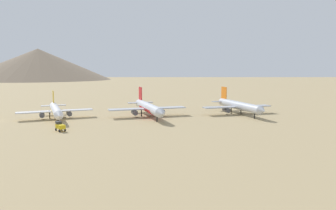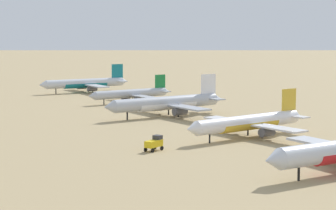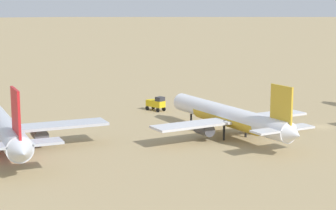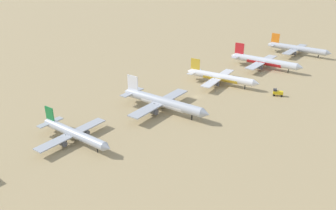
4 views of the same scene
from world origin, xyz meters
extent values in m
plane|color=tan|center=(0.00, 0.00, 0.00)|extent=(1800.00, 1800.00, 0.00)
cylinder|color=silver|center=(-3.69, -124.64, 4.78)|extent=(41.15, 6.79, 4.32)
cone|color=silver|center=(18.57, -123.29, 4.78)|extent=(3.89, 4.45, 4.24)
cone|color=silver|center=(-25.73, -125.97, 4.78)|extent=(3.42, 4.08, 3.89)
cube|color=#14727F|center=(-21.64, -125.73, 9.84)|extent=(6.27, 0.78, 7.97)
cube|color=#B6BBC5|center=(-22.32, -125.77, 5.21)|extent=(4.46, 13.85, 0.41)
cube|color=#B6BBC5|center=(-5.40, -124.74, 4.02)|extent=(8.02, 38.96, 0.51)
cylinder|color=#4C4C54|center=(-4.90, -117.87, 2.46)|extent=(4.93, 2.90, 2.62)
cylinder|color=#4C4C54|center=(-4.07, -131.50, 2.46)|extent=(4.93, 2.90, 2.62)
cylinder|color=black|center=(11.85, -123.70, 2.17)|extent=(0.50, 0.50, 4.35)
cylinder|color=black|center=(-6.71, -121.86, 2.17)|extent=(0.50, 0.50, 4.35)
cylinder|color=black|center=(-6.35, -127.76, 2.17)|extent=(0.50, 0.50, 4.35)
cylinder|color=#14727F|center=(-3.69, -124.64, 4.46)|extent=(22.75, 5.69, 4.33)
cylinder|color=#B2B7C1|center=(-6.10, -72.31, 4.02)|extent=(34.63, 7.67, 3.64)
cone|color=#B2B7C1|center=(12.52, -70.10, 4.02)|extent=(3.46, 3.90, 3.56)
cone|color=#B2B7C1|center=(-24.53, -74.50, 4.02)|extent=(3.05, 3.57, 3.27)
cube|color=#197A38|center=(-21.11, -74.10, 8.28)|extent=(5.26, 0.95, 6.70)
cube|color=#A4A8B2|center=(-21.68, -74.16, 4.38)|extent=(4.39, 11.76, 0.34)
cube|color=#A4A8B2|center=(-7.53, -72.48, 3.38)|extent=(8.59, 32.87, 0.43)
cylinder|color=#4C4C54|center=(-7.44, -66.69, 2.07)|extent=(4.25, 2.66, 2.20)
cylinder|color=#4C4C54|center=(-6.09, -78.09, 2.07)|extent=(4.25, 2.66, 2.20)
cylinder|color=black|center=(6.90, -70.77, 1.83)|extent=(0.42, 0.42, 3.65)
cylinder|color=black|center=(-8.77, -70.13, 1.83)|extent=(0.42, 0.42, 3.65)
cylinder|color=black|center=(-8.18, -75.07, 1.83)|extent=(0.42, 0.42, 3.65)
cylinder|color=#B2B7C1|center=(-0.42, -26.51, 5.08)|extent=(43.73, 10.05, 4.59)
cone|color=#B2B7C1|center=(23.07, -23.52, 5.08)|extent=(4.40, 4.95, 4.50)
cone|color=#B2B7C1|center=(-23.68, -29.47, 5.08)|extent=(3.88, 4.53, 4.13)
cube|color=white|center=(-19.36, -28.92, 10.45)|extent=(6.65, 1.26, 8.46)
cube|color=#A4A8B2|center=(-20.08, -29.01, 5.53)|extent=(5.67, 14.87, 0.44)
cube|color=#A4A8B2|center=(-2.22, -26.74, 4.27)|extent=(11.18, 41.52, 0.54)
cylinder|color=#4C4C54|center=(-2.18, -19.42, 2.61)|extent=(5.39, 3.40, 2.78)
cylinder|color=#4C4C54|center=(-0.35, -33.81, 2.61)|extent=(5.39, 3.40, 2.78)
cylinder|color=black|center=(15.97, -24.42, 2.31)|extent=(0.53, 0.53, 4.62)
cylinder|color=black|center=(-3.82, -23.77, 2.31)|extent=(0.53, 0.53, 4.62)
cylinder|color=black|center=(-3.02, -30.00, 2.31)|extent=(0.53, 0.53, 4.62)
cylinder|color=white|center=(-0.42, -26.51, 4.73)|extent=(24.32, 7.59, 4.60)
cylinder|color=white|center=(-1.42, 24.62, 4.61)|extent=(39.57, 11.58, 4.17)
cone|color=white|center=(19.69, 28.70, 4.61)|extent=(4.22, 4.68, 4.09)
cone|color=white|center=(-22.32, 20.58, 4.61)|extent=(3.73, 4.27, 3.75)
cube|color=gold|center=(-18.44, 21.33, 9.49)|extent=(6.00, 1.52, 7.68)
cube|color=silver|center=(-19.09, 21.20, 5.02)|extent=(5.94, 13.59, 0.39)
cube|color=silver|center=(-3.04, 24.31, 3.88)|extent=(12.46, 37.67, 0.49)
cylinder|color=#4C4C54|center=(-3.42, 30.93, 2.37)|extent=(5.00, 3.35, 2.52)
cylinder|color=#4C4C54|center=(-0.93, 18.01, 2.37)|extent=(5.00, 3.35, 2.52)
cylinder|color=black|center=(13.31, 27.46, 2.10)|extent=(0.48, 0.48, 4.19)
cylinder|color=black|center=(-4.66, 26.90, 2.10)|extent=(0.48, 0.48, 4.19)
cylinder|color=black|center=(-3.57, 21.30, 2.10)|extent=(0.48, 0.48, 4.19)
cylinder|color=gold|center=(-1.42, 24.62, 4.30)|extent=(22.12, 8.22, 4.18)
cone|color=silver|center=(26.14, 73.90, 5.14)|extent=(4.30, 4.89, 4.56)
cylinder|color=#4C4C54|center=(2.03, 64.39, 2.64)|extent=(5.37, 3.26, 2.82)
cylinder|color=black|center=(18.92, 73.26, 2.34)|extent=(0.54, 0.54, 4.68)
cube|color=yellow|center=(31.93, 30.55, 1.95)|extent=(5.67, 4.46, 1.70)
cube|color=#333338|center=(30.43, 29.76, 3.35)|extent=(2.56, 2.67, 1.10)
cylinder|color=black|center=(30.72, 28.61, 0.55)|extent=(1.14, 0.82, 1.10)
cylinder|color=black|center=(29.65, 30.64, 0.55)|extent=(1.14, 0.82, 1.10)
cylinder|color=black|center=(34.22, 30.45, 0.55)|extent=(1.14, 0.82, 1.10)
cylinder|color=black|center=(33.14, 32.49, 0.55)|extent=(1.14, 0.82, 1.10)
camera|label=1|loc=(162.83, 46.35, 25.21)|focal=32.98mm
camera|label=2|loc=(100.32, 174.28, 30.95)|focal=66.75mm
camera|label=3|loc=(-115.44, 76.67, 29.27)|focal=62.94mm
camera|label=4|loc=(98.79, -130.46, 66.68)|focal=34.52mm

